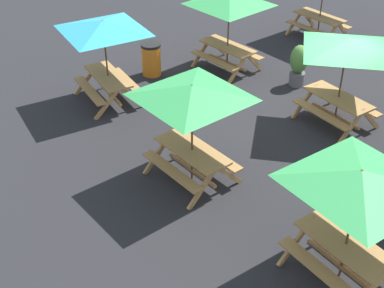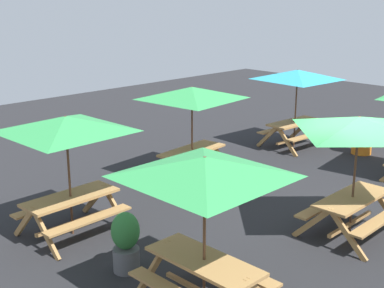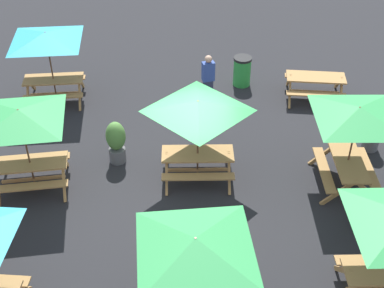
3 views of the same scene
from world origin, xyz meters
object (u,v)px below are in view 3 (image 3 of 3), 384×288
Objects in this scene: picnic_table_3 at (47,42)px; picnic_table_0 at (20,121)px; person_standing at (208,79)px; picnic_table_7 at (358,118)px; picnic_table_2 at (195,251)px; potted_plant_0 at (116,141)px; trash_bin_green at (242,71)px; potted_plant_2 at (370,213)px; potted_plant_1 at (373,131)px; picnic_table_4 at (315,82)px; picnic_table_6 at (198,112)px.

picnic_table_0 is at bearing 88.80° from picnic_table_3.
picnic_table_7 is at bearing -64.76° from person_standing.
picnic_table_2 reaches higher than potted_plant_0.
potted_plant_2 reaches higher than trash_bin_green.
picnic_table_2 is 5.56m from potted_plant_0.
picnic_table_7 reaches higher than potted_plant_0.
potted_plant_1 is (-3.30, 3.50, 0.10)m from trash_bin_green.
picnic_table_4 is at bearing -67.92° from potted_plant_1.
picnic_table_0 is 8.25m from potted_plant_2.
picnic_table_2 is at bearing 49.08° from potted_plant_1.
picnic_table_7 reaches higher than potted_plant_2.
picnic_table_6 is at bearing -26.02° from potted_plant_2.
picnic_table_6 is at bearing 134.33° from picnic_table_3.
potted_plant_1 reaches higher than potted_plant_2.
potted_plant_1 reaches higher than trash_bin_green.
picnic_table_2 is (-4.05, 3.95, 0.00)m from picnic_table_0.
picnic_table_4 is 0.68× the size of picnic_table_7.
picnic_table_6 is (-4.11, -0.39, 0.00)m from picnic_table_0.
potted_plant_2 is at bearing 97.13° from picnic_table_4.
potted_plant_0 is 3.77m from person_standing.
potted_plant_1 is at bearing 117.30° from picnic_table_4.
picnic_table_0 is at bearing 34.03° from picnic_table_4.
picnic_table_2 is 9.31m from trash_bin_green.
potted_plant_1 is at bearing -178.18° from picnic_table_0.
potted_plant_2 is at bearing -153.94° from picnic_table_2.
picnic_table_6 is at bearing -96.73° from picnic_table_2.
picnic_table_0 is 6.00m from person_standing.
picnic_table_0 reaches higher than potted_plant_0.
picnic_table_3 is 4.88m from person_standing.
picnic_table_2 reaches higher than picnic_table_4.
trash_bin_green is at bearing -175.94° from picnic_table_3.
trash_bin_green is (-5.88, -0.99, -1.49)m from picnic_table_3.
potted_plant_1 is at bearing -44.05° from person_standing.
potted_plant_2 is at bearing 4.91° from picnic_table_7.
potted_plant_1 is (-4.82, -5.56, -1.40)m from picnic_table_2.
picnic_table_2 and picnic_table_7 have the same top height.
picnic_table_3 is at bearing -34.15° from potted_plant_2.
potted_plant_0 is (5.80, 3.25, 0.09)m from picnic_table_4.
picnic_table_2 is 2.87× the size of trash_bin_green.
potted_plant_1 is at bearing -175.23° from potted_plant_0.
picnic_table_4 is 5.54m from picnic_table_6.
picnic_table_7 is 5.66m from trash_bin_green.
picnic_table_2 is 2.43× the size of potted_plant_1.
picnic_table_3 is 4.07m from potted_plant_0.
picnic_table_4 is (-3.73, -8.23, -1.43)m from picnic_table_2.
picnic_table_4 is 0.82× the size of picnic_table_6.
person_standing is (3.35, 0.39, 0.32)m from picnic_table_4.
picnic_table_2 is 1.20× the size of picnic_table_6.
picnic_table_0 is 1.68× the size of person_standing.
picnic_table_6 and picnic_table_7 have the same top height.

